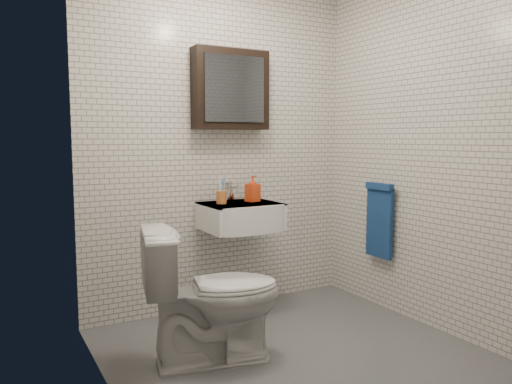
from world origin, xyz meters
The scene contains 9 objects.
ground centered at (0.00, 0.00, 0.01)m, with size 2.20×2.00×0.01m, color #52555B.
room_shell centered at (0.00, 0.00, 1.47)m, with size 2.22×2.02×2.51m.
washbasin centered at (0.05, 0.73, 0.76)m, with size 0.55×0.50×0.20m.
faucet centered at (0.05, 0.93, 0.92)m, with size 0.06×0.20×0.15m.
mirror_cabinet centered at (0.05, 0.93, 1.70)m, with size 0.60×0.15×0.60m.
towel_rail centered at (1.04, 0.35, 0.72)m, with size 0.09×0.30×0.58m.
toothbrush_cup centered at (-0.09, 0.81, 0.90)m, with size 0.09×0.09×0.21m.
soap_bottle centered at (0.18, 0.81, 0.95)m, with size 0.09×0.09×0.20m, color #FF5A1A.
toilet centered at (-0.47, 0.12, 0.41)m, with size 0.46×0.81×0.82m, color silver.
Camera 1 is at (-1.65, -2.52, 1.33)m, focal length 35.00 mm.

